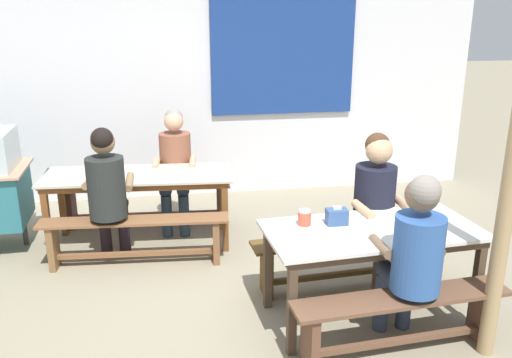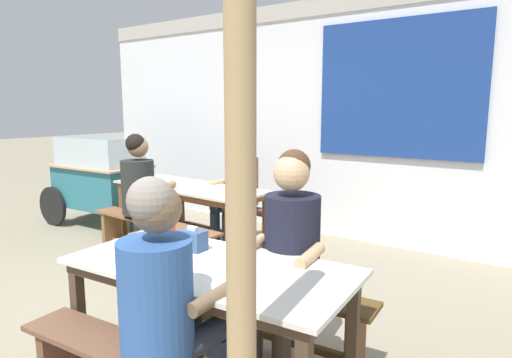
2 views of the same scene
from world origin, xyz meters
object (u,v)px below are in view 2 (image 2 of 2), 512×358
person_left_back_turned (142,188)px  tissue_box (193,240)px  wooden_support_post (241,248)px  person_near_front (166,294)px  bench_far_front (153,235)px  condiment_jar (168,233)px  food_cart (100,175)px  bench_far_back (222,216)px  person_center_facing (239,184)px  person_right_near_table (288,245)px  bench_near_back (256,303)px  dining_table_near (210,277)px  dining_table_far (189,192)px

person_left_back_turned → tissue_box: person_left_back_turned is taller
wooden_support_post → person_near_front: bearing=165.6°
tissue_box → bench_far_front: bearing=145.5°
tissue_box → condiment_jar: 0.25m
food_cart → bench_far_back: bearing=12.2°
person_center_facing → person_right_near_table: 2.33m
bench_far_back → person_center_facing: person_center_facing is taller
bench_far_front → person_left_back_turned: size_ratio=1.32×
bench_near_back → person_left_back_turned: bearing=158.8°
person_near_front → dining_table_near: bearing=105.3°
bench_far_front → condiment_jar: (1.34, -1.06, 0.50)m
dining_table_far → dining_table_near: bearing=-43.8°
bench_far_back → wooden_support_post: wooden_support_post is taller
wooden_support_post → tissue_box: bearing=141.8°
tissue_box → condiment_jar: (-0.24, 0.03, -0.00)m
person_near_front → dining_table_far: bearing=131.5°
food_cart → wooden_support_post: (4.19, -2.41, 0.42)m
person_center_facing → dining_table_near: bearing=-56.4°
dining_table_near → person_near_front: (0.12, -0.44, 0.09)m
dining_table_far → food_cart: size_ratio=1.14×
bench_near_back → tissue_box: tissue_box is taller
food_cart → person_left_back_turned: size_ratio=1.26×
tissue_box → bench_far_back: bearing=125.8°
person_left_back_turned → bench_near_back: bearing=-21.2°
person_left_back_turned → wooden_support_post: (2.70, -1.86, 0.35)m
dining_table_far → bench_far_back: size_ratio=1.01×
dining_table_near → condiment_jar: (-0.48, 0.15, 0.13)m
bench_near_back → food_cart: size_ratio=0.97×
person_center_facing → tissue_box: (1.17, -2.00, 0.07)m
food_cart → person_right_near_table: (3.76, -1.36, 0.08)m
bench_near_back → person_center_facing: bearing=130.3°
person_right_near_table → condiment_jar: size_ratio=11.23×
person_center_facing → wooden_support_post: (2.07, -2.70, 0.37)m
person_left_back_turned → wooden_support_post: 3.30m
condiment_jar → wooden_support_post: bearing=-32.7°
bench_far_back → dining_table_far: bearing=-94.0°
bench_far_back → bench_near_back: same height
bench_far_back → condiment_jar: (1.27, -2.06, 0.50)m
person_center_facing → food_cart: bearing=-172.1°
dining_table_near → bench_far_front: bearing=146.4°
condiment_jar → person_near_front: bearing=-44.5°
person_right_near_table → wooden_support_post: (0.43, -1.05, 0.34)m
bench_far_back → bench_far_front: (-0.07, -1.01, -0.00)m
condiment_jar → dining_table_far: bearing=129.8°
dining_table_far → person_right_near_table: size_ratio=1.41×
person_right_near_table → condiment_jar: 0.78m
dining_table_near → person_center_facing: size_ratio=1.27×
person_left_back_turned → condiment_jar: bearing=-35.9°
dining_table_far → person_near_front: size_ratio=1.45×
dining_table_far → person_center_facing: 0.56m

